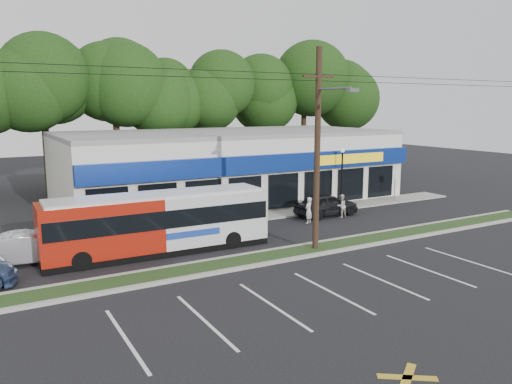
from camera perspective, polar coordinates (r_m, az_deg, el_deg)
The scene contains 15 objects.
ground at distance 23.22m, azimuth 2.21°, elevation -8.30°, with size 120.00×120.00×0.00m, color black.
grass_strip at distance 24.02m, azimuth 0.95°, elevation -7.52°, with size 40.00×1.60×0.12m, color #273E19.
curb_south at distance 23.32m, azimuth 2.02°, elevation -8.03°, with size 40.00×0.25×0.14m, color #9E9E93.
curb_north at distance 24.72m, azimuth -0.06°, elevation -6.99°, with size 40.00×0.25×0.14m, color #9E9E93.
sidewalk at distance 33.14m, azimuth 1.38°, elevation -2.67°, with size 32.00×2.20×0.10m, color #9E9E93.
strip_mall at distance 38.94m, azimuth -3.21°, elevation 3.08°, with size 25.00×12.55×5.30m.
utility_pole at distance 24.50m, azimuth 6.81°, elevation 5.53°, with size 50.00×2.77×10.00m.
lamp_post at distance 35.95m, azimuth 9.80°, elevation 2.41°, with size 0.30×0.30×4.25m.
sign_post at distance 39.28m, azimuth 15.62°, elevation 1.17°, with size 0.45×0.10×2.23m.
tree_line at distance 47.42m, azimuth -10.47°, elevation 11.12°, with size 46.76×6.76×11.83m.
metrobus at distance 25.11m, azimuth -11.06°, elevation -3.32°, with size 11.19×2.60×3.00m.
car_dark at distance 33.36m, azimuth 8.04°, elevation -1.44°, with size 1.80×4.47×1.52m, color black.
car_silver at distance 25.51m, azimuth -24.42°, elevation -5.81°, with size 1.55×4.45×1.47m, color #AAABB2.
pedestrian_a at distance 31.14m, azimuth 6.02°, elevation -2.10°, with size 0.59×0.39×1.63m, color silver.
pedestrian_b at distance 33.12m, azimuth 9.72°, elevation -1.57°, with size 0.74×0.57×1.51m, color beige.
Camera 1 is at (-11.65, -18.75, 7.22)m, focal length 35.00 mm.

